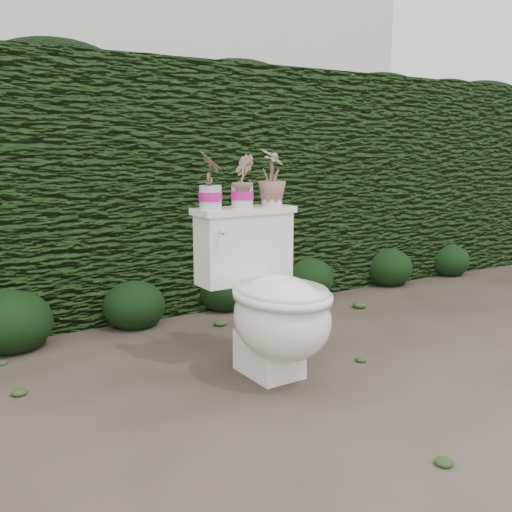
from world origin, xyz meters
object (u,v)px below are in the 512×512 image
potted_plant_left (210,182)px  potted_plant_center (242,183)px  potted_plant_right (272,179)px  toilet (272,302)px

potted_plant_left → potted_plant_center: 0.17m
potted_plant_left → potted_plant_right: (0.34, 0.01, 0.00)m
toilet → potted_plant_center: 0.59m
potted_plant_left → potted_plant_center: (0.17, 0.01, -0.01)m
potted_plant_center → toilet: bearing=-153.5°
toilet → potted_plant_right: potted_plant_right is taller
potted_plant_right → potted_plant_left: bearing=138.4°
toilet → potted_plant_left: potted_plant_left is taller
potted_plant_right → potted_plant_center: bearing=138.4°
toilet → potted_plant_right: 0.62m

